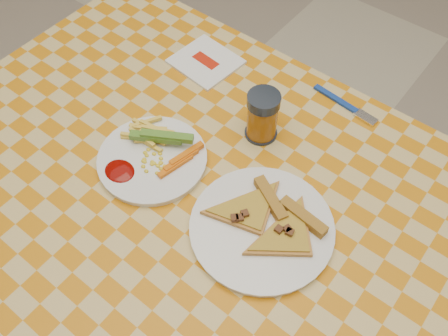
{
  "coord_description": "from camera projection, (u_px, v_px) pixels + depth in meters",
  "views": [
    {
      "loc": [
        0.32,
        -0.37,
        1.55
      ],
      "look_at": [
        -0.03,
        0.08,
        0.78
      ],
      "focal_mm": 40.0,
      "sensor_mm": 36.0,
      "label": 1
    }
  ],
  "objects": [
    {
      "name": "drink_glass",
      "position": [
        262.0,
        116.0,
        0.99
      ],
      "size": [
        0.07,
        0.07,
        0.11
      ],
      "color": "black",
      "rests_on": "table"
    },
    {
      "name": "napkin",
      "position": [
        206.0,
        62.0,
        1.16
      ],
      "size": [
        0.15,
        0.14,
        0.01
      ],
      "rotation": [
        0.0,
        0.0,
        -0.1
      ],
      "color": "white",
      "rests_on": "table"
    },
    {
      "name": "fries_veggies",
      "position": [
        154.0,
        148.0,
        0.99
      ],
      "size": [
        0.19,
        0.18,
        0.04
      ],
      "color": "#F9E04F",
      "rests_on": "plate_left"
    },
    {
      "name": "plate_right",
      "position": [
        262.0,
        228.0,
        0.9
      ],
      "size": [
        0.33,
        0.33,
        0.01
      ],
      "primitive_type": "cylinder",
      "rotation": [
        0.0,
        0.0,
        0.33
      ],
      "color": "white",
      "rests_on": "table"
    },
    {
      "name": "table",
      "position": [
        210.0,
        227.0,
        0.99
      ],
      "size": [
        1.28,
        0.88,
        0.76
      ],
      "color": "white",
      "rests_on": "ground"
    },
    {
      "name": "plate_left",
      "position": [
        153.0,
        160.0,
        0.99
      ],
      "size": [
        0.28,
        0.28,
        0.01
      ],
      "primitive_type": "cylinder",
      "rotation": [
        0.0,
        0.0,
        -0.43
      ],
      "color": "white",
      "rests_on": "table"
    },
    {
      "name": "fork",
      "position": [
        345.0,
        105.0,
        1.08
      ],
      "size": [
        0.16,
        0.03,
        0.01
      ],
      "rotation": [
        0.0,
        0.0,
        -0.1
      ],
      "color": "navy",
      "rests_on": "table"
    },
    {
      "name": "pizza_slices",
      "position": [
        269.0,
        220.0,
        0.89
      ],
      "size": [
        0.25,
        0.22,
        0.02
      ],
      "color": "#C4863C",
      "rests_on": "plate_right"
    },
    {
      "name": "ground",
      "position": [
        215.0,
        335.0,
        1.54
      ],
      "size": [
        8.0,
        8.0,
        0.0
      ],
      "primitive_type": "plane",
      "color": "beige",
      "rests_on": "ground"
    }
  ]
}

